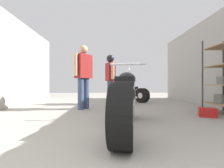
{
  "coord_description": "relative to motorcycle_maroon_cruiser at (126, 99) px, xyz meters",
  "views": [
    {
      "loc": [
        -0.19,
        -0.06,
        0.67
      ],
      "look_at": [
        -0.03,
        4.01,
        0.68
      ],
      "focal_mm": 27.58,
      "sensor_mm": 36.0,
      "label": 1
    }
  ],
  "objects": [
    {
      "name": "ground_plane",
      "position": [
        -0.11,
        1.52,
        -0.45
      ],
      "size": [
        18.99,
        18.99,
        0.0
      ],
      "primitive_type": "plane",
      "color": "#9E998E"
    },
    {
      "name": "motorcycle_maroon_cruiser",
      "position": [
        0.0,
        0.0,
        0.0
      ],
      "size": [
        0.77,
        2.3,
        1.07
      ],
      "color": "black",
      "rests_on": "ground_plane"
    },
    {
      "name": "motorcycle_black_naked",
      "position": [
        0.66,
        4.1,
        -0.12
      ],
      "size": [
        1.3,
        1.45,
        0.81
      ],
      "color": "black",
      "rests_on": "ground_plane"
    },
    {
      "name": "mechanic_in_blue",
      "position": [
        -0.89,
        2.18,
        0.53
      ],
      "size": [
        0.51,
        0.62,
        1.73
      ],
      "color": "#384766",
      "rests_on": "ground_plane"
    },
    {
      "name": "mechanic_with_helmet",
      "position": [
        -0.13,
        3.33,
        0.55
      ],
      "size": [
        0.35,
        0.65,
        1.67
      ],
      "color": "#384766",
      "rests_on": "ground_plane"
    },
    {
      "name": "red_toolbox",
      "position": [
        1.8,
        0.95,
        -0.36
      ],
      "size": [
        0.39,
        0.34,
        0.19
      ],
      "primitive_type": "cube",
      "rotation": [
        0.0,
        0.0,
        -0.39
      ],
      "color": "#B21919",
      "rests_on": "ground_plane"
    }
  ]
}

